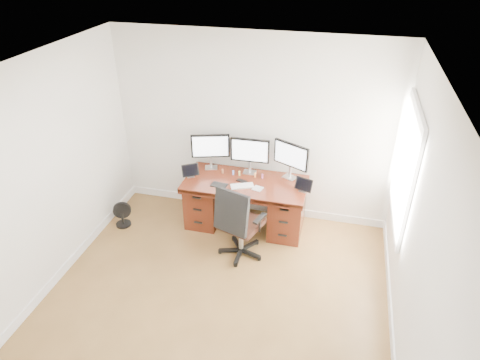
% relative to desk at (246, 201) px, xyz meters
% --- Properties ---
extents(ground, '(4.50, 4.50, 0.00)m').
position_rel_desk_xyz_m(ground, '(0.00, -1.83, -0.40)').
color(ground, brown).
rests_on(ground, ground).
extents(back_wall, '(4.00, 0.10, 2.70)m').
position_rel_desk_xyz_m(back_wall, '(0.00, 0.42, 0.95)').
color(back_wall, white).
rests_on(back_wall, ground).
extents(right_wall, '(0.10, 4.50, 2.70)m').
position_rel_desk_xyz_m(right_wall, '(2.00, -1.72, 0.95)').
color(right_wall, white).
rests_on(right_wall, ground).
extents(desk, '(1.70, 0.80, 0.75)m').
position_rel_desk_xyz_m(desk, '(0.00, 0.00, 0.00)').
color(desk, '#4D1C0F').
rests_on(desk, ground).
extents(office_chair, '(0.72, 0.72, 1.07)m').
position_rel_desk_xyz_m(office_chair, '(0.08, -0.69, -0.05)').
color(office_chair, black).
rests_on(office_chair, ground).
extents(floor_fan, '(0.26, 0.22, 0.38)m').
position_rel_desk_xyz_m(floor_fan, '(-1.74, -0.46, -0.22)').
color(floor_fan, black).
rests_on(floor_fan, ground).
extents(monitor_left, '(0.54, 0.20, 0.53)m').
position_rel_desk_xyz_m(monitor_left, '(-0.58, 0.24, 0.68)').
color(monitor_left, silver).
rests_on(monitor_left, desk).
extents(monitor_center, '(0.55, 0.15, 0.53)m').
position_rel_desk_xyz_m(monitor_center, '(0.00, 0.24, 0.68)').
color(monitor_center, silver).
rests_on(monitor_center, desk).
extents(monitor_right, '(0.51, 0.28, 0.53)m').
position_rel_desk_xyz_m(monitor_right, '(0.58, 0.24, 0.68)').
color(monitor_right, silver).
rests_on(monitor_right, desk).
extents(tablet_left, '(0.24, 0.19, 0.19)m').
position_rel_desk_xyz_m(tablet_left, '(-0.79, -0.08, 0.43)').
color(tablet_left, silver).
rests_on(tablet_left, desk).
extents(tablet_right, '(0.25, 0.14, 0.19)m').
position_rel_desk_xyz_m(tablet_right, '(0.81, -0.08, 0.43)').
color(tablet_right, silver).
rests_on(tablet_right, desk).
extents(keyboard, '(0.34, 0.25, 0.01)m').
position_rel_desk_xyz_m(keyboard, '(-0.01, -0.16, 0.36)').
color(keyboard, silver).
rests_on(keyboard, desk).
extents(trackpad, '(0.15, 0.15, 0.01)m').
position_rel_desk_xyz_m(trackpad, '(0.21, -0.17, 0.35)').
color(trackpad, silver).
rests_on(trackpad, desk).
extents(drawing_tablet, '(0.23, 0.16, 0.01)m').
position_rel_desk_xyz_m(drawing_tablet, '(-0.33, -0.21, 0.35)').
color(drawing_tablet, black).
rests_on(drawing_tablet, desk).
extents(phone, '(0.16, 0.11, 0.01)m').
position_rel_desk_xyz_m(phone, '(-0.05, -0.03, 0.35)').
color(phone, black).
rests_on(phone, desk).
extents(figurine_brown, '(0.03, 0.03, 0.07)m').
position_rel_desk_xyz_m(figurine_brown, '(-0.37, 0.12, 0.39)').
color(figurine_brown, brown).
rests_on(figurine_brown, desk).
extents(figurine_blue, '(0.03, 0.03, 0.07)m').
position_rel_desk_xyz_m(figurine_blue, '(-0.21, 0.12, 0.39)').
color(figurine_blue, '#5F74DC').
rests_on(figurine_blue, desk).
extents(figurine_yellow, '(0.03, 0.03, 0.07)m').
position_rel_desk_xyz_m(figurine_yellow, '(-0.12, 0.12, 0.39)').
color(figurine_yellow, '#C9C35B').
rests_on(figurine_yellow, desk).
extents(figurine_orange, '(0.03, 0.03, 0.07)m').
position_rel_desk_xyz_m(figurine_orange, '(0.11, 0.12, 0.39)').
color(figurine_orange, '#EE9A48').
rests_on(figurine_orange, desk).
extents(figurine_pink, '(0.03, 0.03, 0.07)m').
position_rel_desk_xyz_m(figurine_pink, '(0.21, 0.12, 0.39)').
color(figurine_pink, pink).
rests_on(figurine_pink, desk).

